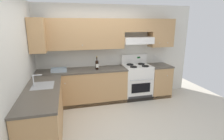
% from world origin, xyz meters
% --- Properties ---
extents(ground_plane, '(7.04, 7.04, 0.00)m').
position_xyz_m(ground_plane, '(0.00, 0.00, 0.00)').
color(ground_plane, beige).
extents(wall_back, '(4.68, 0.57, 2.55)m').
position_xyz_m(wall_back, '(0.40, 1.53, 1.48)').
color(wall_back, silver).
rests_on(wall_back, ground_plane).
extents(wall_left, '(0.47, 4.00, 2.55)m').
position_xyz_m(wall_left, '(-1.59, 0.23, 1.34)').
color(wall_left, silver).
rests_on(wall_left, ground_plane).
extents(counter_back_run, '(3.60, 0.65, 0.91)m').
position_xyz_m(counter_back_run, '(0.03, 1.24, 0.45)').
color(counter_back_run, tan).
rests_on(counter_back_run, ground_plane).
extents(counter_left_run, '(0.63, 1.91, 1.13)m').
position_xyz_m(counter_left_run, '(-1.24, -0.00, 0.46)').
color(counter_left_run, tan).
rests_on(counter_left_run, ground_plane).
extents(stove, '(0.76, 0.62, 1.20)m').
position_xyz_m(stove, '(1.10, 1.25, 0.48)').
color(stove, white).
rests_on(stove, ground_plane).
extents(wine_bottle, '(0.08, 0.08, 0.34)m').
position_xyz_m(wine_bottle, '(-0.04, 1.20, 1.04)').
color(wine_bottle, black).
rests_on(wine_bottle, counter_back_run).
extents(bowl, '(0.37, 0.26, 0.08)m').
position_xyz_m(bowl, '(-0.98, 1.21, 0.94)').
color(bowl, '#9EADB7').
rests_on(bowl, counter_back_run).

